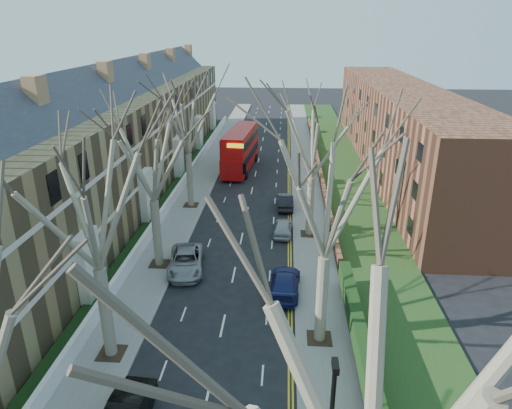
# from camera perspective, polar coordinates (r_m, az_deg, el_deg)

# --- Properties ---
(pavement_left) EXTENTS (3.00, 102.00, 0.12)m
(pavement_left) POSITION_cam_1_polar(r_m,az_deg,el_deg) (56.01, -6.21, 4.03)
(pavement_left) COLOR slate
(pavement_left) RESTS_ON ground
(pavement_right) EXTENTS (3.00, 102.00, 0.12)m
(pavement_right) POSITION_cam_1_polar(r_m,az_deg,el_deg) (55.26, 6.18, 3.78)
(pavement_right) COLOR slate
(pavement_right) RESTS_ON ground
(terrace_left) EXTENTS (9.70, 78.00, 13.60)m
(terrace_left) POSITION_cam_1_polar(r_m,az_deg,el_deg) (49.08, -16.95, 7.33)
(terrace_left) COLOR olive
(terrace_left) RESTS_ON ground
(flats_right) EXTENTS (13.97, 54.00, 10.00)m
(flats_right) POSITION_cam_1_polar(r_m,az_deg,el_deg) (59.49, 17.47, 9.11)
(flats_right) COLOR brown
(flats_right) RESTS_ON ground
(wall_hedge_right) EXTENTS (0.70, 24.00, 1.80)m
(wall_hedge_right) POSITION_cam_1_polar(r_m,az_deg,el_deg) (22.53, 14.65, -23.50)
(wall_hedge_right) COLOR brown
(wall_hedge_right) RESTS_ON ground
(front_wall_left) EXTENTS (0.30, 78.00, 1.00)m
(front_wall_left) POSITION_cam_1_polar(r_m,az_deg,el_deg) (48.73, -9.70, 1.83)
(front_wall_left) COLOR white
(front_wall_left) RESTS_ON ground
(grass_verge_right) EXTENTS (6.00, 102.00, 0.06)m
(grass_verge_right) POSITION_cam_1_polar(r_m,az_deg,el_deg) (55.62, 10.82, 3.73)
(grass_verge_right) COLOR #203A15
(grass_verge_right) RESTS_ON ground
(tree_left_mid) EXTENTS (10.50, 10.50, 14.71)m
(tree_left_mid) POSITION_cam_1_polar(r_m,az_deg,el_deg) (22.82, -20.22, 1.62)
(tree_left_mid) COLOR #746B53
(tree_left_mid) RESTS_ON ground
(tree_left_far) EXTENTS (10.15, 10.15, 14.22)m
(tree_left_far) POSITION_cam_1_polar(r_m,az_deg,el_deg) (31.90, -13.22, 7.24)
(tree_left_far) COLOR #746B53
(tree_left_far) RESTS_ON ground
(tree_left_dist) EXTENTS (10.50, 10.50, 14.71)m
(tree_left_dist) POSITION_cam_1_polar(r_m,az_deg,el_deg) (43.21, -8.78, 11.64)
(tree_left_dist) COLOR #746B53
(tree_left_dist) RESTS_ON ground
(tree_right_near) EXTENTS (10.85, 10.85, 15.20)m
(tree_right_near) POSITION_cam_1_polar(r_m,az_deg,el_deg) (10.54, 15.98, -20.83)
(tree_right_near) COLOR #746B53
(tree_right_near) RESTS_ON ground
(tree_right_mid) EXTENTS (10.50, 10.50, 14.71)m
(tree_right_mid) POSITION_cam_1_polar(r_m,az_deg,el_deg) (22.89, 9.11, 2.78)
(tree_right_mid) COLOR #746B53
(tree_right_mid) RESTS_ON ground
(tree_right_far) EXTENTS (10.15, 10.15, 14.22)m
(tree_right_far) POSITION_cam_1_polar(r_m,az_deg,el_deg) (36.46, 7.23, 9.40)
(tree_right_far) COLOR #746B53
(tree_right_far) RESTS_ON ground
(double_decker_bus) EXTENTS (3.70, 11.88, 4.86)m
(double_decker_bus) POSITION_cam_1_polar(r_m,az_deg,el_deg) (56.58, -1.94, 6.79)
(double_decker_bus) COLOR #A40B0B
(double_decker_bus) RESTS_ON ground
(car_left_far) EXTENTS (3.13, 5.54, 1.46)m
(car_left_far) POSITION_cam_1_polar(r_m,az_deg,el_deg) (33.92, -8.74, -7.03)
(car_left_far) COLOR gray
(car_left_far) RESTS_ON ground
(car_right_near) EXTENTS (2.25, 4.96, 1.41)m
(car_right_near) POSITION_cam_1_polar(r_m,az_deg,el_deg) (31.05, 3.63, -9.76)
(car_right_near) COLOR navy
(car_right_near) RESTS_ON ground
(car_right_mid) EXTENTS (1.77, 3.92, 1.31)m
(car_right_mid) POSITION_cam_1_polar(r_m,az_deg,el_deg) (39.17, 3.41, -2.85)
(car_right_mid) COLOR #9A9BA2
(car_right_mid) RESTS_ON ground
(car_right_far) EXTENTS (1.60, 4.27, 1.39)m
(car_right_far) POSITION_cam_1_polar(r_m,az_deg,el_deg) (44.80, 3.68, 0.42)
(car_right_far) COLOR black
(car_right_far) RESTS_ON ground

